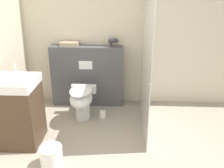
{
  "coord_description": "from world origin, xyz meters",
  "views": [
    {
      "loc": [
        0.35,
        -1.95,
        2.0
      ],
      "look_at": [
        0.2,
        1.31,
        0.68
      ],
      "focal_mm": 40.0,
      "sensor_mm": 36.0,
      "label": 1
    }
  ],
  "objects_px": {
    "toilet": "(82,100)",
    "waste_bin": "(51,157)",
    "hair_drier": "(113,41)",
    "sink_vanity": "(17,111)"
  },
  "relations": [
    {
      "from": "sink_vanity",
      "to": "hair_drier",
      "type": "relative_size",
      "value": 6.05
    },
    {
      "from": "toilet",
      "to": "waste_bin",
      "type": "height_order",
      "value": "toilet"
    },
    {
      "from": "sink_vanity",
      "to": "waste_bin",
      "type": "distance_m",
      "value": 0.79
    },
    {
      "from": "sink_vanity",
      "to": "hair_drier",
      "type": "bearing_deg",
      "value": 45.52
    },
    {
      "from": "hair_drier",
      "to": "waste_bin",
      "type": "xyz_separation_m",
      "value": [
        -0.65,
        -1.69,
        -1.01
      ]
    },
    {
      "from": "toilet",
      "to": "hair_drier",
      "type": "xyz_separation_m",
      "value": [
        0.46,
        0.6,
        0.79
      ]
    },
    {
      "from": "waste_bin",
      "to": "toilet",
      "type": "bearing_deg",
      "value": 80.01
    },
    {
      "from": "sink_vanity",
      "to": "toilet",
      "type": "bearing_deg",
      "value": 39.87
    },
    {
      "from": "toilet",
      "to": "hair_drier",
      "type": "relative_size",
      "value": 3.35
    },
    {
      "from": "sink_vanity",
      "to": "waste_bin",
      "type": "bearing_deg",
      "value": -40.19
    }
  ]
}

